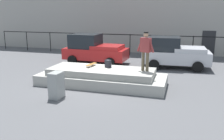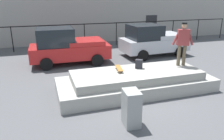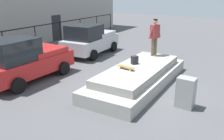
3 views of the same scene
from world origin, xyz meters
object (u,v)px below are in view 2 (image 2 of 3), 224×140
(skateboarder, at_px, (183,41))
(skateboard, at_px, (119,68))
(utility_box, at_px, (131,108))
(backpack, at_px, (139,64))
(car_red_pickup_near, at_px, (67,46))
(car_silver_pickup_mid, at_px, (153,40))

(skateboarder, relative_size, skateboard, 2.13)
(skateboard, relative_size, utility_box, 0.77)
(backpack, bearing_deg, utility_box, 92.63)
(car_red_pickup_near, distance_m, utility_box, 6.97)
(skateboard, distance_m, utility_box, 2.66)
(backpack, bearing_deg, car_silver_pickup_mid, -92.53)
(skateboard, bearing_deg, car_red_pickup_near, 109.09)
(skateboarder, distance_m, car_red_pickup_near, 6.18)
(utility_box, bearing_deg, skateboarder, 40.90)
(skateboarder, distance_m, backpack, 2.04)
(skateboarder, relative_size, car_silver_pickup_mid, 0.43)
(utility_box, bearing_deg, skateboard, 82.34)
(skateboard, height_order, utility_box, utility_box)
(backpack, distance_m, car_silver_pickup_mid, 5.33)
(skateboard, relative_size, car_silver_pickup_mid, 0.20)
(car_red_pickup_near, bearing_deg, car_silver_pickup_mid, 2.03)
(car_silver_pickup_mid, bearing_deg, skateboarder, -103.07)
(skateboarder, height_order, backpack, skateboarder)
(car_red_pickup_near, xyz_separation_m, car_silver_pickup_mid, (5.27, 0.19, -0.02))
(skateboard, xyz_separation_m, utility_box, (-0.53, -2.58, -0.36))
(skateboard, distance_m, car_silver_pickup_mid, 5.87)
(skateboarder, xyz_separation_m, car_silver_pickup_mid, (1.08, 4.64, -0.89))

